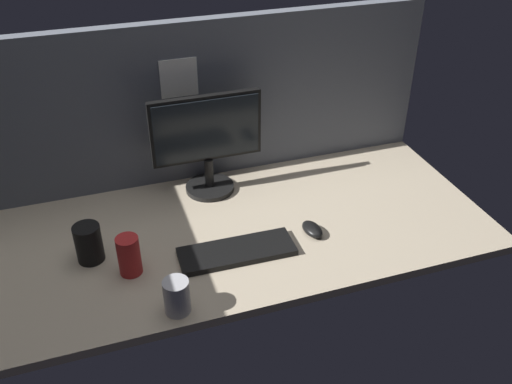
{
  "coord_description": "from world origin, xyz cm",
  "views": [
    {
      "loc": [
        -38.74,
        -149.65,
        115.58
      ],
      "look_at": [
        0.58,
        0.0,
        14.0
      ],
      "focal_mm": 39.69,
      "sensor_mm": 36.0,
      "label": 1
    }
  ],
  "objects_px": {
    "monitor": "(207,140)",
    "mug_steel": "(177,296)",
    "mug_black_travel": "(89,243)",
    "mouse": "(312,229)",
    "mug_red_plastic": "(129,255)",
    "keyboard": "(236,252)"
  },
  "relations": [
    {
      "from": "monitor",
      "to": "mug_steel",
      "type": "relative_size",
      "value": 3.76
    },
    {
      "from": "mug_steel",
      "to": "mug_red_plastic",
      "type": "distance_m",
      "value": 0.23
    },
    {
      "from": "mouse",
      "to": "mug_black_travel",
      "type": "height_order",
      "value": "mug_black_travel"
    },
    {
      "from": "mouse",
      "to": "mug_steel",
      "type": "relative_size",
      "value": 0.9
    },
    {
      "from": "monitor",
      "to": "mug_red_plastic",
      "type": "height_order",
      "value": "monitor"
    },
    {
      "from": "monitor",
      "to": "mug_black_travel",
      "type": "bearing_deg",
      "value": -148.59
    },
    {
      "from": "monitor",
      "to": "keyboard",
      "type": "distance_m",
      "value": 0.45
    },
    {
      "from": "monitor",
      "to": "mouse",
      "type": "relative_size",
      "value": 4.17
    },
    {
      "from": "mug_red_plastic",
      "to": "keyboard",
      "type": "bearing_deg",
      "value": -3.66
    },
    {
      "from": "monitor",
      "to": "mug_black_travel",
      "type": "relative_size",
      "value": 3.18
    },
    {
      "from": "monitor",
      "to": "mug_black_travel",
      "type": "distance_m",
      "value": 0.55
    },
    {
      "from": "mouse",
      "to": "mug_red_plastic",
      "type": "distance_m",
      "value": 0.6
    },
    {
      "from": "mug_black_travel",
      "to": "mug_red_plastic",
      "type": "xyz_separation_m",
      "value": [
        0.11,
        -0.1,
        0.0
      ]
    },
    {
      "from": "keyboard",
      "to": "mug_red_plastic",
      "type": "height_order",
      "value": "mug_red_plastic"
    },
    {
      "from": "keyboard",
      "to": "mug_red_plastic",
      "type": "bearing_deg",
      "value": 177.68
    },
    {
      "from": "mouse",
      "to": "mug_red_plastic",
      "type": "relative_size",
      "value": 0.74
    },
    {
      "from": "monitor",
      "to": "mug_steel",
      "type": "bearing_deg",
      "value": -112.64
    },
    {
      "from": "mug_black_travel",
      "to": "mug_steel",
      "type": "distance_m",
      "value": 0.37
    },
    {
      "from": "mug_black_travel",
      "to": "mug_steel",
      "type": "bearing_deg",
      "value": -55.41
    },
    {
      "from": "mug_steel",
      "to": "monitor",
      "type": "bearing_deg",
      "value": 67.36
    },
    {
      "from": "mug_black_travel",
      "to": "mug_red_plastic",
      "type": "height_order",
      "value": "mug_red_plastic"
    },
    {
      "from": "mug_steel",
      "to": "mug_black_travel",
      "type": "bearing_deg",
      "value": 124.59
    }
  ]
}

